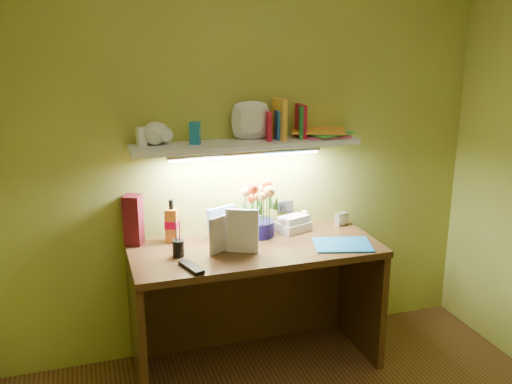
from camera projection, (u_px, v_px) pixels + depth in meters
desk at (256, 307)px, 3.30m from camera, size 1.40×0.60×0.75m
flower_bouquet at (259, 210)px, 3.33m from camera, size 0.26×0.26×0.32m
telephone at (293, 222)px, 3.43m from camera, size 0.22×0.19×0.11m
desk_clock at (341, 219)px, 3.54m from camera, size 0.09×0.06×0.08m
whisky_bottle at (172, 221)px, 3.24m from camera, size 0.09×0.09×0.25m
whisky_box at (133, 220)px, 3.19m from camera, size 0.12×0.12×0.29m
pen_cup at (178, 243)px, 3.04m from camera, size 0.08×0.08×0.15m
art_card at (222, 222)px, 3.31m from camera, size 0.18×0.10×0.18m
tv_remote at (191, 267)px, 2.90m from camera, size 0.11×0.19×0.02m
blue_folder at (343, 245)px, 3.21m from camera, size 0.37×0.31×0.01m
desk_book_a at (210, 238)px, 3.03m from camera, size 0.15×0.09×0.21m
desk_book_b at (225, 230)px, 3.09m from camera, size 0.17×0.10×0.25m
wall_shelf at (247, 138)px, 3.20m from camera, size 1.32×0.33×0.27m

